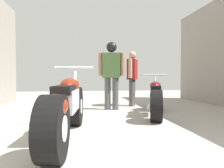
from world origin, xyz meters
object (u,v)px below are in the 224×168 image
at_px(motorcycle_maroon_cruiser, 66,108).
at_px(mechanic_in_blue, 132,75).
at_px(motorcycle_black_naked, 155,98).
at_px(mechanic_with_helmet, 112,69).

xyz_separation_m(motorcycle_maroon_cruiser, mechanic_in_blue, (1.67, 3.00, 0.48)).
bearing_deg(mechanic_in_blue, motorcycle_black_naked, -85.36).
bearing_deg(motorcycle_maroon_cruiser, mechanic_in_blue, 60.84).
distance_m(motorcycle_maroon_cruiser, mechanic_in_blue, 3.46).
height_order(motorcycle_maroon_cruiser, mechanic_with_helmet, mechanic_with_helmet).
bearing_deg(motorcycle_black_naked, mechanic_with_helmet, 131.02).
relative_size(motorcycle_maroon_cruiser, motorcycle_black_naked, 1.13).
bearing_deg(mechanic_in_blue, mechanic_with_helmet, -140.01).
height_order(mechanic_in_blue, mechanic_with_helmet, mechanic_with_helmet).
height_order(motorcycle_maroon_cruiser, motorcycle_black_naked, motorcycle_maroon_cruiser).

